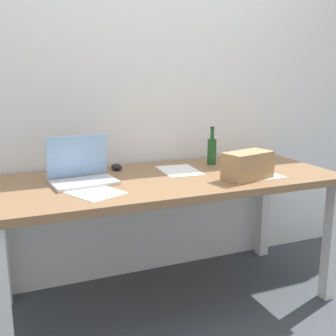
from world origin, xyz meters
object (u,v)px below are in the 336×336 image
at_px(laptop_left, 82,172).
at_px(computer_mouse, 116,167).
at_px(cardboard_box, 248,165).
at_px(desk, 168,193).
at_px(beer_bottle, 212,150).

relative_size(laptop_left, computer_mouse, 3.49).
xyz_separation_m(laptop_left, computer_mouse, (0.25, 0.22, -0.04)).
bearing_deg(laptop_left, cardboard_box, -17.17).
bearing_deg(desk, computer_mouse, 128.09).
xyz_separation_m(desk, cardboard_box, (0.38, -0.21, 0.17)).
bearing_deg(cardboard_box, computer_mouse, 141.03).
relative_size(beer_bottle, cardboard_box, 0.89).
bearing_deg(laptop_left, beer_bottle, 9.37).
bearing_deg(cardboard_box, laptop_left, 162.83).
relative_size(computer_mouse, cardboard_box, 0.37).
height_order(laptop_left, computer_mouse, laptop_left).
bearing_deg(computer_mouse, beer_bottle, -6.74).
distance_m(desk, computer_mouse, 0.37).
relative_size(desk, cardboard_box, 7.07).
bearing_deg(laptop_left, computer_mouse, 42.16).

